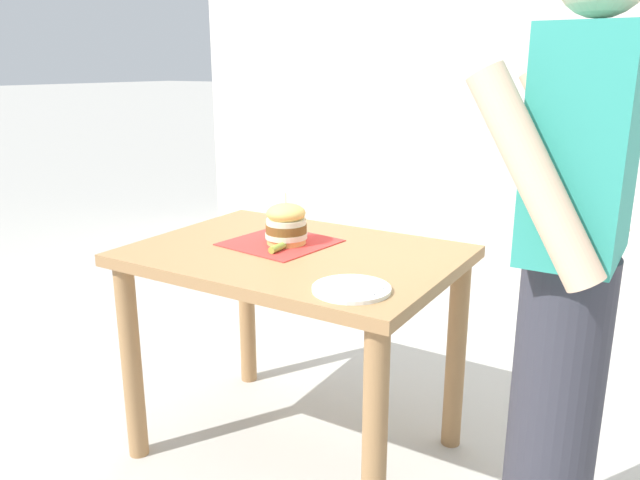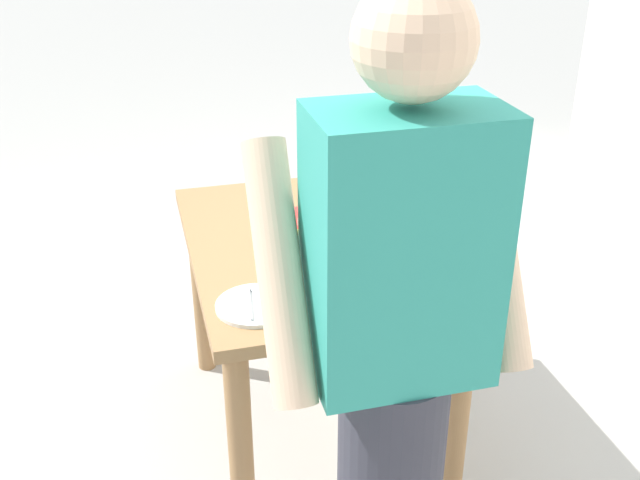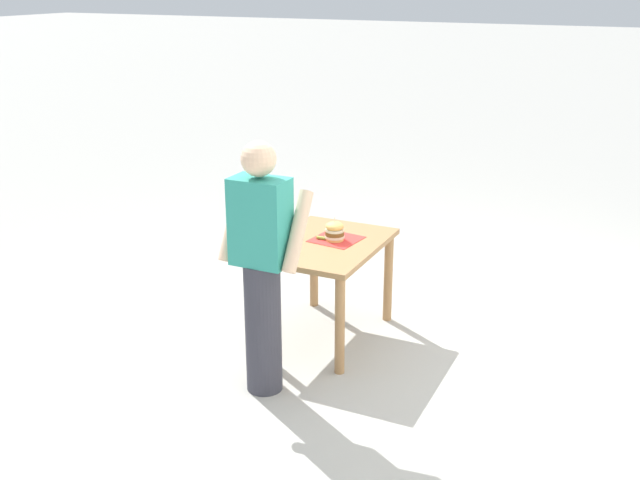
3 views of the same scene
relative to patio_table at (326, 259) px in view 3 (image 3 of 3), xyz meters
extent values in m
plane|color=#ADAAA3|center=(0.00, 0.00, -0.63)|extent=(80.00, 80.00, 0.00)
cube|color=#9E7247|center=(0.00, 0.00, 0.12)|extent=(0.77, 1.07, 0.04)
cylinder|color=#9E7247|center=(-0.33, -0.47, -0.27)|extent=(0.07, 0.07, 0.73)
cylinder|color=#9E7247|center=(0.33, -0.47, -0.27)|extent=(0.07, 0.07, 0.73)
cylinder|color=#9E7247|center=(-0.33, 0.47, -0.27)|extent=(0.07, 0.07, 0.73)
cylinder|color=#9E7247|center=(0.33, 0.47, -0.27)|extent=(0.07, 0.07, 0.73)
cube|color=red|center=(-0.04, -0.09, 0.14)|extent=(0.37, 0.37, 0.00)
cylinder|color=#E5B25B|center=(-0.04, -0.06, 0.15)|extent=(0.14, 0.14, 0.02)
cylinder|color=beige|center=(-0.04, -0.06, 0.17)|extent=(0.15, 0.15, 0.02)
cylinder|color=brown|center=(-0.04, -0.06, 0.19)|extent=(0.14, 0.14, 0.03)
cylinder|color=beige|center=(-0.04, -0.06, 0.22)|extent=(0.14, 0.14, 0.02)
ellipsoid|color=#E5B25B|center=(-0.04, -0.06, 0.25)|extent=(0.14, 0.14, 0.07)
cylinder|color=#D1B77F|center=(-0.04, -0.06, 0.29)|extent=(0.00, 0.00, 0.05)
cylinder|color=#8EA83D|center=(0.05, -0.03, 0.15)|extent=(0.08, 0.03, 0.02)
cylinder|color=white|center=(0.25, 0.35, 0.14)|extent=(0.22, 0.22, 0.01)
cylinder|color=silver|center=(0.23, 0.35, 0.15)|extent=(0.04, 0.17, 0.01)
cylinder|color=silver|center=(0.26, 0.35, 0.15)|extent=(0.03, 0.17, 0.01)
cylinder|color=#33333D|center=(0.04, 0.88, -0.18)|extent=(0.24, 0.24, 0.90)
cube|color=teal|center=(0.04, 0.88, 0.55)|extent=(0.36, 0.22, 0.56)
sphere|color=beige|center=(0.04, 0.88, 0.95)|extent=(0.22, 0.22, 0.22)
cylinder|color=beige|center=(-0.19, 0.82, 0.50)|extent=(0.09, 0.34, 0.50)
cylinder|color=beige|center=(0.27, 0.82, 0.50)|extent=(0.09, 0.34, 0.50)
camera|label=1|loc=(1.68, 1.12, 0.74)|focal=35.00mm
camera|label=2|loc=(0.52, 2.07, 1.21)|focal=42.00mm
camera|label=3|loc=(-2.19, 4.72, 2.00)|focal=42.00mm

